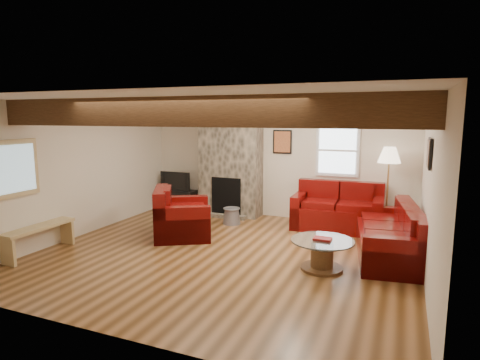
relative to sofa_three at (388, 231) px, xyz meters
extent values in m
plane|color=#553416|center=(-2.48, -0.89, -0.42)|extent=(8.00, 8.00, 0.00)
plane|color=white|center=(-2.48, -0.89, 2.08)|extent=(8.00, 8.00, 0.00)
plane|color=beige|center=(-2.48, 1.86, 0.83)|extent=(8.00, 0.00, 8.00)
plane|color=beige|center=(-2.48, -3.64, 0.83)|extent=(8.00, 0.00, 8.00)
plane|color=beige|center=(-5.48, -0.89, 0.83)|extent=(0.00, 7.50, 7.50)
plane|color=beige|center=(0.52, -0.89, 0.83)|extent=(0.00, 7.50, 7.50)
cube|color=#331E0F|center=(-2.48, -2.14, 1.89)|extent=(6.00, 0.36, 0.38)
cube|color=#3A352C|center=(-3.48, 1.61, 0.83)|extent=(1.40, 0.50, 2.50)
cube|color=black|center=(-3.48, 1.36, 0.03)|extent=(0.70, 0.06, 0.90)
cube|color=#3A352C|center=(-3.48, 1.31, -0.38)|extent=(1.00, 0.25, 0.08)
cylinder|color=#422A15|center=(-0.87, -0.97, -0.40)|extent=(0.62, 0.62, 0.04)
cylinder|color=#422A15|center=(-0.87, -0.97, -0.21)|extent=(0.33, 0.33, 0.41)
cylinder|color=white|center=(-0.87, -0.97, 0.03)|extent=(0.93, 0.93, 0.02)
cube|color=maroon|center=(-0.87, -0.97, 0.06)|extent=(0.26, 0.19, 0.03)
cube|color=black|center=(-4.93, 1.64, -0.18)|extent=(0.95, 0.38, 0.47)
imported|color=black|center=(-4.93, 1.64, 0.29)|extent=(0.79, 0.10, 0.46)
cylinder|color=tan|center=(-0.09, 1.45, -0.40)|extent=(0.30, 0.30, 0.03)
cylinder|color=tan|center=(-0.09, 1.45, 0.34)|extent=(0.03, 0.03, 1.50)
cone|color=#FFE5C1|center=(-0.09, 1.45, 1.11)|extent=(0.43, 0.43, 0.30)
camera|label=1|loc=(0.17, -6.69, 1.83)|focal=30.00mm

